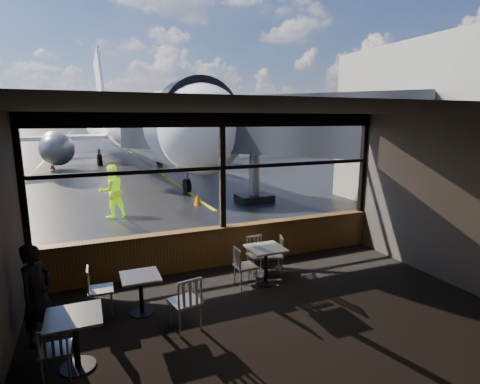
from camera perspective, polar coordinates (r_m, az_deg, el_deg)
ground_plane at (r=127.92m, az=-21.47°, el=8.84°), size 520.00×520.00×0.00m
carpet_floor at (r=6.53m, az=7.01°, el=-20.02°), size 8.00×6.00×0.01m
ceiling at (r=5.60m, az=7.87°, el=12.25°), size 8.00×6.00×0.04m
wall_right at (r=8.51m, az=31.49°, el=-1.58°), size 0.04×6.00×3.50m
wall_back at (r=3.73m, az=31.97°, el=-16.54°), size 8.00×0.04×3.50m
window_sill at (r=8.83m, az=-2.61°, el=-8.27°), size 8.00×0.28×0.90m
window_header at (r=8.33m, az=-2.79°, el=10.90°), size 8.00×0.18×0.30m
mullion_left at (r=8.01m, az=-30.36°, el=1.11°), size 0.12×0.12×2.60m
mullion_centre at (r=8.41m, az=-2.71°, el=3.04°), size 0.12×0.12×2.60m
mullion_right at (r=10.42m, az=18.23°, el=4.06°), size 0.12×0.12×2.60m
window_transom at (r=8.40m, az=-2.72°, el=3.72°), size 8.00×0.10×0.08m
airliner at (r=28.89m, az=-16.49°, el=14.66°), size 32.39×37.73×10.78m
jet_bridge at (r=14.84m, az=3.22°, el=6.82°), size 8.52×10.42×4.55m
cafe_table_near at (r=7.91m, az=3.91°, el=-11.10°), size 0.71×0.71×0.78m
cafe_table_mid at (r=7.01m, az=-14.83°, el=-14.84°), size 0.65×0.65×0.71m
cafe_table_left at (r=5.92m, az=-23.72°, el=-20.17°), size 0.72×0.72×0.79m
chair_near_e at (r=8.33m, az=5.04°, el=-9.65°), size 0.59×0.59×0.87m
chair_near_w at (r=7.74m, az=0.82°, el=-11.31°), size 0.48×0.48×0.85m
chair_near_n at (r=8.34m, az=2.70°, el=-9.68°), size 0.47×0.47×0.84m
chair_mid_s at (r=6.35m, az=-8.40°, el=-16.27°), size 0.60×0.60×0.94m
chair_mid_w at (r=7.18m, az=-20.46°, el=-13.83°), size 0.49×0.49×0.87m
chair_left_s at (r=5.84m, az=-26.27°, el=-20.82°), size 0.45×0.45×0.80m
passenger at (r=6.58m, az=-28.57°, el=-13.54°), size 0.63×0.68×1.57m
ground_crew at (r=13.65m, az=-18.95°, el=0.11°), size 1.08×0.97×1.83m
cone_nose at (r=14.96m, az=-6.49°, el=-1.14°), size 0.32×0.32×0.44m
cone_wing at (r=28.96m, az=-26.68°, el=3.66°), size 0.31×0.31×0.43m
terminal_annex at (r=16.47m, az=28.96°, el=8.43°), size 5.00×7.00×6.00m
hangar_mid at (r=192.87m, az=-22.04°, el=10.80°), size 38.00×15.00×10.00m
hangar_right at (r=196.19m, az=-3.88°, el=11.85°), size 50.00×20.00×12.00m
fuel_tank_a at (r=191.78m, az=-31.09°, el=9.43°), size 8.00×8.00×6.00m
fuel_tank_b at (r=190.62m, az=-28.08°, el=9.71°), size 8.00×8.00×6.00m
fuel_tank_c at (r=189.98m, az=-25.04°, el=9.97°), size 8.00×8.00×6.00m
treeline at (r=217.87m, az=-22.16°, el=11.00°), size 360.00×3.00×12.00m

